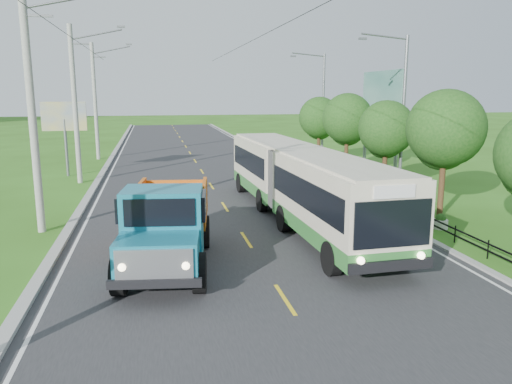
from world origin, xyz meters
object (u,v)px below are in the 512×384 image
object	(u,v)px
tree_fifth	(347,121)
planter_mid	(365,188)
pole_mid	(75,104)
billboard_right	(382,99)
streetlight_mid	(401,109)
pole_near	(33,111)
tree_fourth	(386,131)
tree_third	(445,133)
pole_far	(95,101)
dump_truck	(167,220)
planter_near	(440,222)
planter_far	(320,168)
tree_back	(319,120)
billboard_left	(64,121)
streetlight_far	(321,103)
bus	(300,179)

from	to	relation	value
tree_fifth	planter_mid	size ratio (longest dim) A/B	8.66
pole_mid	billboard_right	world-z (taller)	pole_mid
tree_fifth	billboard_right	xyz separation A→B (m)	(2.44, -0.14, 1.49)
pole_mid	streetlight_mid	size ratio (longest dim) A/B	1.10
pole_near	tree_fourth	world-z (taller)	pole_near
pole_near	tree_third	xyz separation A→B (m)	(18.12, -0.86, -1.11)
pole_far	streetlight_mid	distance (m)	26.80
dump_truck	billboard_right	bearing A→B (deg)	54.43
pole_near	planter_near	bearing A→B (deg)	-10.09
pole_mid	planter_far	bearing A→B (deg)	3.39
tree_fourth	planter_far	xyz separation A→B (m)	(-1.26, 7.86, -3.30)
tree_back	billboard_right	xyz separation A→B (m)	(2.44, -6.14, 1.69)
pole_mid	tree_fifth	size ratio (longest dim) A/B	1.72
pole_near	billboard_left	bearing A→B (deg)	94.72
streetlight_far	billboard_right	distance (m)	8.18
streetlight_mid	billboard_left	size ratio (longest dim) A/B	1.74
pole_mid	tree_fourth	distance (m)	19.43
pole_far	bus	world-z (taller)	pole_far
planter_near	planter_mid	distance (m)	8.00
tree_back	billboard_right	size ratio (longest dim) A/B	0.75
billboard_left	planter_near	bearing A→B (deg)	-44.84
billboard_left	billboard_right	size ratio (longest dim) A/B	0.71
planter_near	planter_mid	world-z (taller)	same
pole_near	dump_truck	world-z (taller)	pole_near
streetlight_far	billboard_right	world-z (taller)	streetlight_far
tree_fifth	planter_far	xyz separation A→B (m)	(-1.26, 1.86, -3.57)
planter_far	billboard_left	size ratio (longest dim) A/B	0.13
tree_third	streetlight_mid	xyz separation A→B (m)	(0.79, 5.86, 0.92)
pole_far	streetlight_mid	world-z (taller)	pole_far
planter_near	planter_far	distance (m)	16.00
tree_back	planter_far	xyz separation A→B (m)	(-1.26, -4.14, -3.37)
planter_far	pole_mid	bearing A→B (deg)	-176.61
pole_far	tree_third	world-z (taller)	pole_far
tree_third	billboard_right	world-z (taller)	billboard_right
pole_near	billboard_left	size ratio (longest dim) A/B	1.92
streetlight_far	bus	size ratio (longest dim) A/B	0.53
streetlight_mid	tree_fourth	bearing A→B (deg)	169.85
tree_back	bus	bearing A→B (deg)	-111.38
pole_near	planter_mid	bearing A→B (deg)	16.52
planter_mid	billboard_left	world-z (taller)	billboard_left
dump_truck	streetlight_mid	bearing A→B (deg)	44.80
tree_third	tree_fifth	world-z (taller)	tree_third
tree_back	bus	xyz separation A→B (m)	(-6.88, -17.58, -1.68)
billboard_right	bus	bearing A→B (deg)	-129.18
streetlight_mid	billboard_right	bearing A→B (deg)	74.56
pole_near	tree_fifth	world-z (taller)	pole_near
tree_third	bus	xyz separation A→B (m)	(-6.88, 0.42, -2.01)
planter_mid	billboard_right	world-z (taller)	billboard_right
planter_far	billboard_right	size ratio (longest dim) A/B	0.09
streetlight_far	planter_far	xyz separation A→B (m)	(-2.04, -6.00, -4.62)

